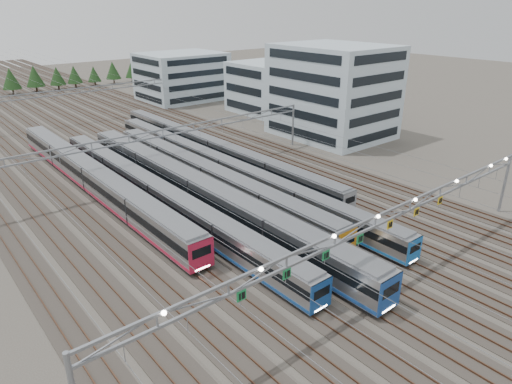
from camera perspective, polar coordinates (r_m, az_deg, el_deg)
ground at (r=47.08m, az=13.82°, el=-11.57°), size 400.00×400.00×0.00m
track_bed at (r=128.68m, az=-24.50°, el=9.67°), size 54.00×260.00×5.42m
train_a at (r=70.80m, az=-19.69°, el=1.69°), size 3.05×57.86×3.98m
train_b at (r=62.86m, az=-12.22°, el=-0.28°), size 2.72×60.09×3.54m
train_c at (r=62.27m, az=-7.26°, el=0.13°), size 3.15×61.82×4.12m
train_d at (r=67.67m, az=-5.85°, el=1.90°), size 2.89×52.61×3.77m
train_e at (r=71.86m, az=-3.87°, el=3.03°), size 2.54×67.54×3.30m
train_f at (r=81.82m, az=-5.29°, el=5.46°), size 2.59×62.04×3.36m
gantry_near at (r=43.48m, az=14.77°, el=-3.89°), size 56.36×0.61×8.08m
gantry_mid at (r=72.75m, az=-11.52°, el=6.57°), size 56.36×0.36×8.00m
gantry_far at (r=113.60m, az=-22.72°, el=11.01°), size 56.36×0.36×8.00m
depot_bldg_south at (r=96.44m, az=9.59°, el=12.30°), size 18.00×22.00×18.31m
depot_bldg_mid at (r=117.89m, az=1.14°, el=12.94°), size 14.00×16.00×12.24m
depot_bldg_north at (r=135.48m, az=-9.25°, el=14.08°), size 22.00×18.00×12.92m
treeline at (r=159.13m, az=-27.19°, el=12.38°), size 100.10×5.60×7.02m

